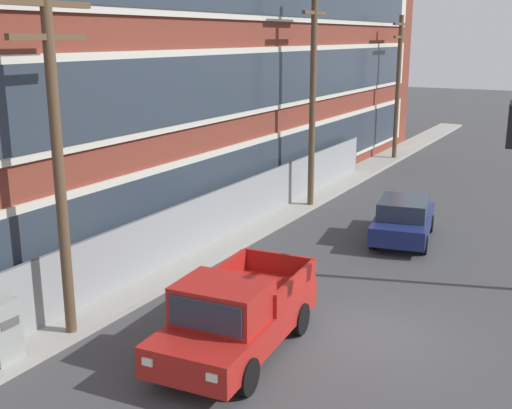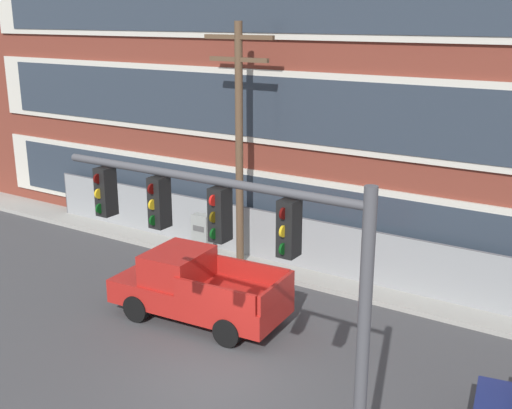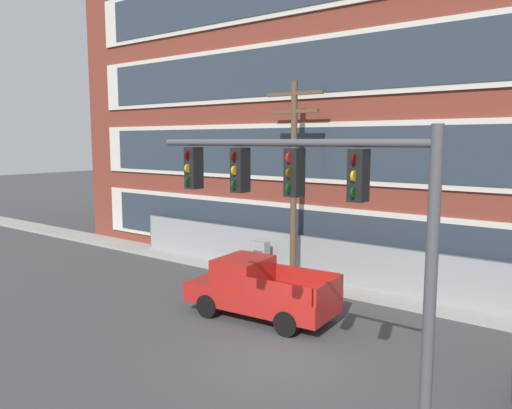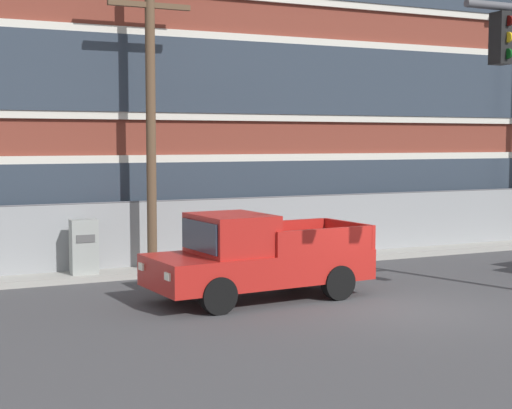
{
  "view_description": "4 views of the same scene",
  "coord_description": "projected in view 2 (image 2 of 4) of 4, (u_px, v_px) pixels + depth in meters",
  "views": [
    {
      "loc": [
        -14.12,
        -4.54,
        7.16
      ],
      "look_at": [
        0.58,
        3.59,
        2.75
      ],
      "focal_mm": 45.0,
      "sensor_mm": 36.0,
      "label": 1
    },
    {
      "loc": [
        8.23,
        -10.93,
        8.51
      ],
      "look_at": [
        -2.31,
        5.31,
        2.79
      ],
      "focal_mm": 45.0,
      "sensor_mm": 36.0,
      "label": 2
    },
    {
      "loc": [
        7.35,
        -10.73,
        6.0
      ],
      "look_at": [
        -3.42,
        3.51,
        3.7
      ],
      "focal_mm": 35.0,
      "sensor_mm": 36.0,
      "label": 3
    },
    {
      "loc": [
        -10.0,
        -13.6,
        3.64
      ],
      "look_at": [
        -2.11,
        3.23,
        2.11
      ],
      "focal_mm": 55.0,
      "sensor_mm": 36.0,
      "label": 4
    }
  ],
  "objects": [
    {
      "name": "pickup_truck_red",
      "position": [
        196.0,
        288.0,
        18.5
      ],
      "size": [
        5.29,
        2.48,
        1.99
      ],
      "color": "#AD1E19",
      "rests_on": "ground"
    },
    {
      "name": "chain_link_fence",
      "position": [
        417.0,
        269.0,
        19.77
      ],
      "size": [
        31.7,
        0.06,
        1.97
      ],
      "color": "gray",
      "rests_on": "ground"
    },
    {
      "name": "electrical_cabinet",
      "position": [
        202.0,
        235.0,
        23.43
      ],
      "size": [
        0.69,
        0.44,
        1.59
      ],
      "color": "#939993",
      "rests_on": "ground"
    },
    {
      "name": "sidewalk_building_side",
      "position": [
        342.0,
        283.0,
        21.05
      ],
      "size": [
        80.0,
        1.69,
        0.16
      ],
      "primitive_type": "cube",
      "color": "#9E9B93",
      "rests_on": "ground"
    },
    {
      "name": "ground_plane",
      "position": [
        216.0,
        382.0,
        15.5
      ],
      "size": [
        160.0,
        160.0,
        0.0
      ],
      "primitive_type": "plane",
      "color": "#424244"
    },
    {
      "name": "utility_pole_near_corner",
      "position": [
        239.0,
        136.0,
        21.26
      ],
      "size": [
        2.62,
        0.26,
        8.35
      ],
      "color": "brown",
      "rests_on": "ground"
    },
    {
      "name": "traffic_signal_mast",
      "position": [
        248.0,
        262.0,
        10.34
      ],
      "size": [
        6.07,
        0.43,
        6.25
      ],
      "color": "#4C4C51",
      "rests_on": "ground"
    }
  ]
}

